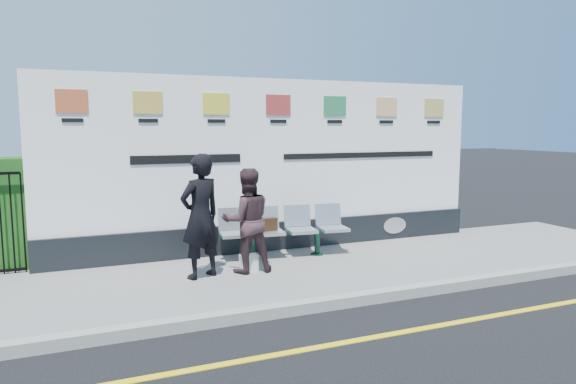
# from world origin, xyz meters

# --- Properties ---
(ground) EXTENTS (80.00, 80.00, 0.00)m
(ground) POSITION_xyz_m (0.00, 0.00, 0.00)
(ground) COLOR black
(pavement) EXTENTS (14.00, 3.00, 0.12)m
(pavement) POSITION_xyz_m (0.00, 2.50, 0.06)
(pavement) COLOR slate
(pavement) RESTS_ON ground
(kerb) EXTENTS (14.00, 0.18, 0.14)m
(kerb) POSITION_xyz_m (0.00, 1.00, 0.07)
(kerb) COLOR gray
(kerb) RESTS_ON ground
(yellow_line) EXTENTS (14.00, 0.10, 0.01)m
(yellow_line) POSITION_xyz_m (0.00, 0.00, 0.00)
(yellow_line) COLOR yellow
(yellow_line) RESTS_ON ground
(billboard) EXTENTS (8.00, 0.30, 3.00)m
(billboard) POSITION_xyz_m (0.50, 3.85, 1.42)
(billboard) COLOR black
(billboard) RESTS_ON pavement
(bench) EXTENTS (2.21, 0.81, 0.46)m
(bench) POSITION_xyz_m (0.40, 3.21, 0.35)
(bench) COLOR #ABAEB4
(bench) RESTS_ON pavement
(woman_left) EXTENTS (0.77, 0.66, 1.80)m
(woman_left) POSITION_xyz_m (-1.17, 2.58, 1.02)
(woman_left) COLOR black
(woman_left) RESTS_ON pavement
(woman_right) EXTENTS (0.79, 0.63, 1.57)m
(woman_right) POSITION_xyz_m (-0.46, 2.60, 0.90)
(woman_right) COLOR #382429
(woman_right) RESTS_ON pavement
(handbag_brown) EXTENTS (0.28, 0.13, 0.21)m
(handbag_brown) POSITION_xyz_m (0.12, 3.24, 0.69)
(handbag_brown) COLOR black
(handbag_brown) RESTS_ON bench
(carrier_bag_white) EXTENTS (0.26, 0.16, 0.26)m
(carrier_bag_white) POSITION_xyz_m (-0.44, 2.60, 0.25)
(carrier_bag_white) COLOR silver
(carrier_bag_white) RESTS_ON pavement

